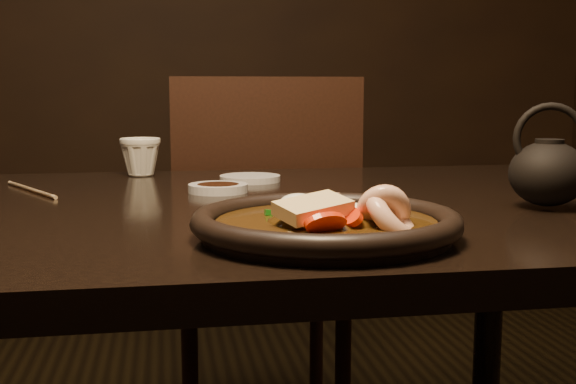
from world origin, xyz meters
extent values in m
cube|color=black|center=(0.00, 3.00, 1.40)|extent=(5.00, 0.02, 2.80)
cube|color=black|center=(0.00, 0.00, 0.73)|extent=(1.60, 0.90, 0.04)
cylinder|color=black|center=(0.72, 0.37, 0.35)|extent=(0.06, 0.06, 0.71)
cube|color=black|center=(0.26, 0.72, 0.46)|extent=(0.46, 0.46, 0.04)
cylinder|color=black|center=(0.45, 0.90, 0.22)|extent=(0.04, 0.04, 0.44)
cylinder|color=black|center=(0.09, 0.91, 0.22)|extent=(0.04, 0.04, 0.44)
cube|color=black|center=(0.25, 0.52, 0.71)|extent=(0.43, 0.05, 0.47)
cylinder|color=black|center=(0.20, -0.28, 0.76)|extent=(0.28, 0.28, 0.01)
torus|color=black|center=(0.20, -0.28, 0.77)|extent=(0.31, 0.31, 0.03)
cylinder|color=#311E09|center=(0.20, -0.28, 0.77)|extent=(0.25, 0.25, 0.01)
ellipsoid|color=#311E09|center=(0.20, -0.28, 0.77)|extent=(0.14, 0.13, 0.04)
torus|color=#FFC8A1|center=(0.26, -0.25, 0.77)|extent=(0.08, 0.07, 0.05)
torus|color=#FFC8A1|center=(0.26, -0.31, 0.78)|extent=(0.07, 0.06, 0.06)
torus|color=#FFC8A1|center=(0.26, -0.33, 0.78)|extent=(0.08, 0.08, 0.06)
cube|color=gray|center=(0.19, -0.26, 0.78)|extent=(0.04, 0.03, 0.03)
cube|color=gray|center=(0.20, -0.28, 0.79)|extent=(0.04, 0.03, 0.03)
cube|color=gray|center=(0.20, -0.28, 0.78)|extent=(0.03, 0.04, 0.03)
cube|color=gray|center=(0.18, -0.27, 0.78)|extent=(0.04, 0.04, 0.03)
cube|color=gray|center=(0.20, -0.28, 0.77)|extent=(0.04, 0.04, 0.03)
cube|color=gray|center=(0.18, -0.32, 0.77)|extent=(0.04, 0.04, 0.03)
cylinder|color=red|center=(0.19, -0.35, 0.78)|extent=(0.06, 0.04, 0.04)
cylinder|color=red|center=(0.22, -0.32, 0.78)|extent=(0.05, 0.06, 0.04)
cylinder|color=red|center=(0.25, -0.24, 0.77)|extent=(0.05, 0.05, 0.03)
cylinder|color=red|center=(0.27, -0.30, 0.78)|extent=(0.05, 0.04, 0.05)
cylinder|color=red|center=(0.24, -0.24, 0.78)|extent=(0.04, 0.05, 0.04)
cylinder|color=red|center=(0.21, -0.27, 0.77)|extent=(0.06, 0.06, 0.04)
cube|color=#177115|center=(0.22, -0.23, 0.79)|extent=(0.04, 0.04, 0.01)
cube|color=#177115|center=(0.16, -0.23, 0.77)|extent=(0.04, 0.01, 0.01)
cube|color=#177115|center=(0.22, -0.28, 0.77)|extent=(0.02, 0.05, 0.02)
cube|color=#177115|center=(0.21, -0.27, 0.78)|extent=(0.04, 0.03, 0.03)
cube|color=#177115|center=(0.22, -0.26, 0.79)|extent=(0.04, 0.03, 0.02)
cube|color=#177115|center=(0.19, -0.22, 0.77)|extent=(0.04, 0.04, 0.02)
ellipsoid|color=white|center=(0.28, -0.25, 0.79)|extent=(0.04, 0.03, 0.03)
ellipsoid|color=white|center=(0.18, -0.28, 0.78)|extent=(0.04, 0.03, 0.03)
ellipsoid|color=white|center=(0.22, -0.27, 0.77)|extent=(0.04, 0.04, 0.02)
ellipsoid|color=white|center=(0.19, -0.19, 0.78)|extent=(0.05, 0.04, 0.02)
ellipsoid|color=white|center=(0.23, -0.28, 0.77)|extent=(0.04, 0.04, 0.02)
ellipsoid|color=white|center=(0.23, -0.29, 0.78)|extent=(0.05, 0.03, 0.02)
cube|color=#F9DC95|center=(0.18, -0.31, 0.79)|extent=(0.09, 0.08, 0.03)
cylinder|color=silver|center=(0.11, 0.12, 0.76)|extent=(0.10, 0.10, 0.01)
cylinder|color=silver|center=(0.18, 0.25, 0.76)|extent=(0.11, 0.11, 0.01)
imported|color=#EDE7CC|center=(-0.02, 0.38, 0.79)|extent=(0.09, 0.09, 0.08)
cylinder|color=tan|center=(-0.19, 0.17, 0.75)|extent=(0.11, 0.20, 0.01)
cylinder|color=tan|center=(-0.20, 0.18, 0.75)|extent=(0.11, 0.20, 0.01)
ellipsoid|color=black|center=(0.56, -0.13, 0.80)|extent=(0.11, 0.11, 0.09)
cylinder|color=black|center=(0.56, -0.13, 0.84)|extent=(0.04, 0.04, 0.02)
torus|color=black|center=(0.56, -0.13, 0.85)|extent=(0.10, 0.04, 0.10)
camera|label=1|loc=(0.02, -1.06, 0.92)|focal=45.00mm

